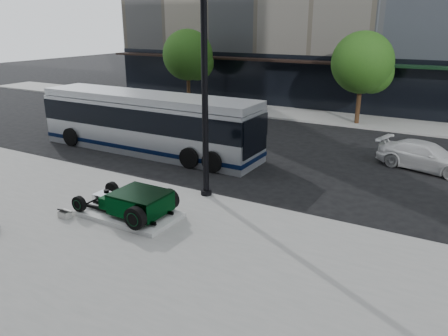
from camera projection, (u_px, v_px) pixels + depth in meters
The scene contains 10 objects.
ground at pixel (253, 184), 17.88m from camera, with size 120.00×120.00×0.00m, color black.
sidewalk_near at pixel (35, 333), 9.22m from camera, with size 70.00×17.00×0.12m, color gray.
sidewalk_far at pixel (345, 119), 29.38m from camera, with size 70.00×4.00×0.12m, color gray.
street_trees at pixel (365, 65), 26.90m from camera, with size 29.80×3.80×5.70m.
display_plinth at pixel (129, 214), 14.62m from camera, with size 3.40×1.80×0.15m, color silver.
hot_rod at pixel (136, 202), 14.30m from camera, with size 3.22×2.00×0.81m.
info_plaque at pixel (65, 214), 14.51m from camera, with size 0.41×0.31×0.31m.
lamppost at pixel (205, 103), 15.36m from camera, with size 0.41×0.41×7.47m.
transit_bus at pixel (148, 122), 22.00m from camera, with size 12.12×2.88×2.92m.
white_sedan at pixel (426, 156), 19.43m from camera, with size 1.71×4.21×1.22m, color silver.
Camera 1 is at (7.26, -15.13, 6.31)m, focal length 35.00 mm.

